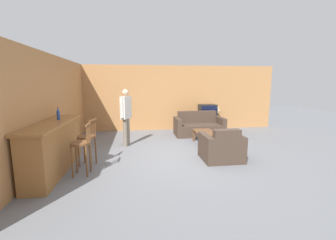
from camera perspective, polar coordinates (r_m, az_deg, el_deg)
name	(u,v)px	position (r m, az deg, el deg)	size (l,w,h in m)	color
ground_plane	(178,158)	(5.81, 2.49, -9.64)	(24.00, 24.00, 0.00)	slate
wall_back	(162,98)	(9.13, -1.56, 5.59)	(9.40, 0.08, 2.60)	#B27A47
wall_left	(63,104)	(7.08, -25.17, 3.66)	(0.08, 8.64, 2.60)	#B27A47
bar_counter	(54,147)	(5.39, -26.88, -6.12)	(0.55, 2.40, 1.08)	brown
bar_chair_near	(81,147)	(4.95, -21.15, -6.47)	(0.42, 0.42, 1.08)	brown
bar_chair_mid	(87,140)	(5.48, -19.81, -4.89)	(0.49, 0.49, 1.08)	brown
couch_far	(199,127)	(8.37, 7.78, -1.74)	(1.77, 0.93, 0.85)	#423328
armchair_near	(222,148)	(5.74, 13.46, -6.99)	(0.94, 0.88, 0.83)	#423328
coffee_table	(206,134)	(7.02, 9.52, -3.45)	(0.57, 1.08, 0.41)	brown
tv_unit	(207,123)	(9.33, 9.89, -0.86)	(1.09, 0.46, 0.54)	#2D2319
tv	(207,111)	(9.25, 9.99, 2.34)	(0.68, 0.47, 0.51)	black
bottle	(58,114)	(5.59, -26.11, 1.40)	(0.07, 0.07, 0.28)	#234293
table_lamp	(217,108)	(9.37, 12.35, 2.90)	(0.24, 0.24, 0.47)	brown
person_by_window	(126,114)	(6.84, -10.63, 1.52)	(0.33, 0.49, 1.72)	#756B5B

